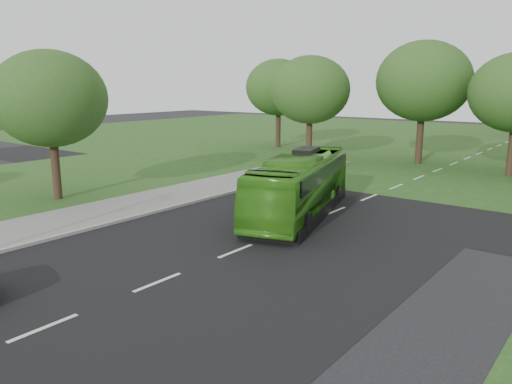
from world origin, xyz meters
TOP-DOWN VIEW (x-y plane):
  - ground at (0.00, 0.00)m, footprint 160.00×160.00m
  - street_surfaces at (-0.38, 22.75)m, footprint 120.00×120.00m
  - tree_park_a at (-10.35, 24.04)m, footprint 6.62×6.62m
  - tree_park_b at (-2.38, 28.32)m, footprint 7.54×7.54m
  - tree_park_f at (-18.07, 30.38)m, footprint 6.74×6.74m
  - tree_side_near at (-13.99, 2.83)m, footprint 6.25×6.25m
  - bus at (-1.12, 8.34)m, footprint 5.57×11.08m

SIDE VIEW (x-z plane):
  - ground at x=0.00m, z-range 0.00..0.00m
  - street_surfaces at x=-0.38m, z-range -0.05..0.10m
  - bus at x=-1.12m, z-range 0.00..3.01m
  - tree_side_near at x=-13.99m, z-range 1.48..9.79m
  - tree_park_a at x=-10.35m, z-range 1.57..10.37m
  - tree_park_f at x=-18.07m, z-range 1.62..10.61m
  - tree_park_b at x=-2.38m, z-range 1.72..11.61m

